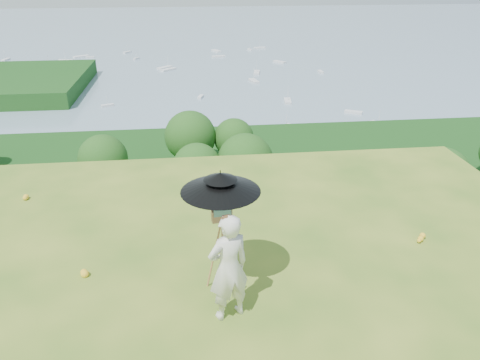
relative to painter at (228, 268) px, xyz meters
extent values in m
plane|color=#406C1E|center=(0.08, -0.40, -0.90)|extent=(14.00, 14.00, 0.00)
cube|color=#103D12|center=(0.08, 34.60, -29.90)|extent=(140.00, 56.00, 22.00)
cube|color=slate|center=(0.08, 74.60, -36.90)|extent=(170.00, 28.00, 8.00)
plane|color=#6F909F|center=(0.08, 239.60, -34.90)|extent=(700.00, 700.00, 0.00)
imported|color=beige|center=(0.00, 0.00, 0.00)|extent=(0.77, 0.64, 1.79)
camera|label=1|loc=(-0.47, -5.72, 4.14)|focal=35.00mm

